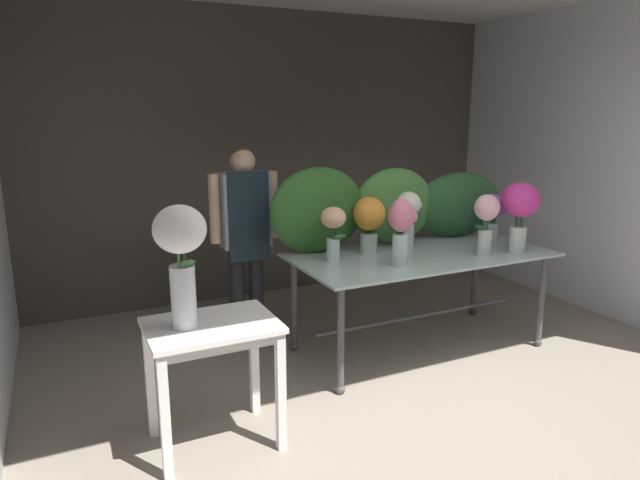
{
  "coord_description": "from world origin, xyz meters",
  "views": [
    {
      "loc": [
        -2.08,
        -1.84,
        1.89
      ],
      "look_at": [
        -0.53,
        1.38,
        1.05
      ],
      "focal_mm": 31.34,
      "sensor_mm": 36.0,
      "label": 1
    }
  ],
  "objects_px": {
    "florist": "(245,225)",
    "vase_white_roses_tall": "(181,251)",
    "side_table_white": "(212,341)",
    "vase_blush_dahlias": "(486,218)",
    "vase_peach_carnations": "(333,228)",
    "vase_sunset_ranunculus": "(369,219)",
    "vase_violet_peonies": "(493,211)",
    "display_table_glass": "(420,266)",
    "vase_rosy_tulips": "(402,227)",
    "vase_ivory_snapdragons": "(408,215)",
    "vase_magenta_stock": "(520,207)"
  },
  "relations": [
    {
      "from": "side_table_white",
      "to": "vase_violet_peonies",
      "type": "distance_m",
      "value": 2.77
    },
    {
      "from": "vase_peach_carnations",
      "to": "display_table_glass",
      "type": "bearing_deg",
      "value": -7.28
    },
    {
      "from": "vase_magenta_stock",
      "to": "vase_rosy_tulips",
      "type": "xyz_separation_m",
      "value": [
        -1.05,
        0.07,
        -0.08
      ]
    },
    {
      "from": "display_table_glass",
      "to": "side_table_white",
      "type": "relative_size",
      "value": 2.75
    },
    {
      "from": "vase_sunset_ranunculus",
      "to": "vase_blush_dahlias",
      "type": "relative_size",
      "value": 0.94
    },
    {
      "from": "vase_ivory_snapdragons",
      "to": "vase_rosy_tulips",
      "type": "xyz_separation_m",
      "value": [
        -0.3,
        -0.35,
        -0.01
      ]
    },
    {
      "from": "display_table_glass",
      "to": "florist",
      "type": "relative_size",
      "value": 1.27
    },
    {
      "from": "vase_rosy_tulips",
      "to": "vase_sunset_ranunculus",
      "type": "bearing_deg",
      "value": 93.43
    },
    {
      "from": "vase_peach_carnations",
      "to": "vase_ivory_snapdragons",
      "type": "xyz_separation_m",
      "value": [
        0.68,
        0.03,
        0.04
      ]
    },
    {
      "from": "florist",
      "to": "vase_violet_peonies",
      "type": "xyz_separation_m",
      "value": [
        1.98,
        -0.68,
        0.07
      ]
    },
    {
      "from": "vase_sunset_ranunculus",
      "to": "vase_ivory_snapdragons",
      "type": "relative_size",
      "value": 0.94
    },
    {
      "from": "side_table_white",
      "to": "vase_peach_carnations",
      "type": "height_order",
      "value": "vase_peach_carnations"
    },
    {
      "from": "florist",
      "to": "vase_white_roses_tall",
      "type": "xyz_separation_m",
      "value": [
        -0.8,
        -1.38,
        0.18
      ]
    },
    {
      "from": "vase_peach_carnations",
      "to": "vase_blush_dahlias",
      "type": "xyz_separation_m",
      "value": [
        1.12,
        -0.36,
        0.04
      ]
    },
    {
      "from": "florist",
      "to": "vase_magenta_stock",
      "type": "bearing_deg",
      "value": -29.99
    },
    {
      "from": "vase_rosy_tulips",
      "to": "vase_blush_dahlias",
      "type": "bearing_deg",
      "value": -3.47
    },
    {
      "from": "vase_peach_carnations",
      "to": "vase_rosy_tulips",
      "type": "distance_m",
      "value": 0.5
    },
    {
      "from": "florist",
      "to": "vase_peach_carnations",
      "type": "height_order",
      "value": "florist"
    },
    {
      "from": "side_table_white",
      "to": "vase_sunset_ranunculus",
      "type": "bearing_deg",
      "value": 27.71
    },
    {
      "from": "display_table_glass",
      "to": "vase_magenta_stock",
      "type": "xyz_separation_m",
      "value": [
        0.71,
        -0.29,
        0.47
      ]
    },
    {
      "from": "vase_peach_carnations",
      "to": "vase_ivory_snapdragons",
      "type": "height_order",
      "value": "vase_ivory_snapdragons"
    },
    {
      "from": "display_table_glass",
      "to": "vase_blush_dahlias",
      "type": "height_order",
      "value": "vase_blush_dahlias"
    },
    {
      "from": "vase_rosy_tulips",
      "to": "vase_violet_peonies",
      "type": "xyz_separation_m",
      "value": [
        1.15,
        0.34,
        -0.03
      ]
    },
    {
      "from": "vase_sunset_ranunculus",
      "to": "vase_white_roses_tall",
      "type": "height_order",
      "value": "vase_white_roses_tall"
    },
    {
      "from": "display_table_glass",
      "to": "vase_rosy_tulips",
      "type": "bearing_deg",
      "value": -146.59
    },
    {
      "from": "side_table_white",
      "to": "vase_sunset_ranunculus",
      "type": "relative_size",
      "value": 1.66
    },
    {
      "from": "side_table_white",
      "to": "vase_sunset_ranunculus",
      "type": "xyz_separation_m",
      "value": [
        1.46,
        0.77,
        0.43
      ]
    },
    {
      "from": "vase_peach_carnations",
      "to": "vase_sunset_ranunculus",
      "type": "height_order",
      "value": "vase_sunset_ranunculus"
    },
    {
      "from": "side_table_white",
      "to": "vase_blush_dahlias",
      "type": "relative_size",
      "value": 1.55
    },
    {
      "from": "vase_rosy_tulips",
      "to": "vase_white_roses_tall",
      "type": "relative_size",
      "value": 0.72
    },
    {
      "from": "vase_blush_dahlias",
      "to": "vase_violet_peonies",
      "type": "distance_m",
      "value": 0.57
    },
    {
      "from": "vase_ivory_snapdragons",
      "to": "vase_blush_dahlias",
      "type": "relative_size",
      "value": 1.0
    },
    {
      "from": "vase_violet_peonies",
      "to": "vase_blush_dahlias",
      "type": "bearing_deg",
      "value": -137.33
    },
    {
      "from": "vase_ivory_snapdragons",
      "to": "vase_violet_peonies",
      "type": "xyz_separation_m",
      "value": [
        0.86,
        -0.01,
        -0.04
      ]
    },
    {
      "from": "vase_magenta_stock",
      "to": "vase_ivory_snapdragons",
      "type": "distance_m",
      "value": 0.86
    },
    {
      "from": "vase_rosy_tulips",
      "to": "vase_violet_peonies",
      "type": "bearing_deg",
      "value": 16.51
    },
    {
      "from": "side_table_white",
      "to": "vase_blush_dahlias",
      "type": "distance_m",
      "value": 2.29
    },
    {
      "from": "side_table_white",
      "to": "florist",
      "type": "xyz_separation_m",
      "value": [
        0.66,
        1.38,
        0.35
      ]
    },
    {
      "from": "side_table_white",
      "to": "vase_ivory_snapdragons",
      "type": "xyz_separation_m",
      "value": [
        1.78,
        0.71,
        0.45
      ]
    },
    {
      "from": "vase_peach_carnations",
      "to": "vase_rosy_tulips",
      "type": "relative_size",
      "value": 0.84
    },
    {
      "from": "vase_sunset_ranunculus",
      "to": "vase_blush_dahlias",
      "type": "distance_m",
      "value": 0.88
    },
    {
      "from": "vase_rosy_tulips",
      "to": "vase_violet_peonies",
      "type": "distance_m",
      "value": 1.2
    },
    {
      "from": "florist",
      "to": "vase_rosy_tulips",
      "type": "bearing_deg",
      "value": -50.87
    },
    {
      "from": "florist",
      "to": "vase_violet_peonies",
      "type": "distance_m",
      "value": 2.1
    },
    {
      "from": "side_table_white",
      "to": "vase_peach_carnations",
      "type": "bearing_deg",
      "value": 31.7
    },
    {
      "from": "florist",
      "to": "vase_white_roses_tall",
      "type": "bearing_deg",
      "value": -120.04
    },
    {
      "from": "side_table_white",
      "to": "florist",
      "type": "height_order",
      "value": "florist"
    },
    {
      "from": "display_table_glass",
      "to": "side_table_white",
      "type": "bearing_deg",
      "value": -162.13
    },
    {
      "from": "vase_sunset_ranunculus",
      "to": "vase_peach_carnations",
      "type": "bearing_deg",
      "value": -166.58
    },
    {
      "from": "side_table_white",
      "to": "vase_white_roses_tall",
      "type": "relative_size",
      "value": 1.1
    }
  ]
}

